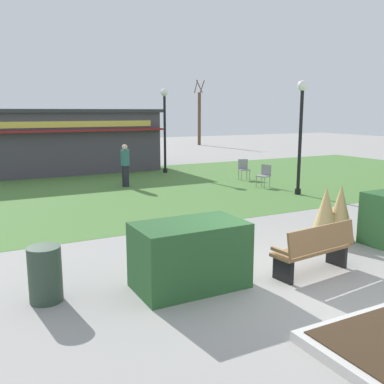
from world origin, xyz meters
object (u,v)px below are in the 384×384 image
lamppost_far (165,120)px  cafe_chair_center (244,168)px  lamppost_mid (301,124)px  food_kiosk (46,140)px  parked_car_center_slot (41,146)px  trash_bin (45,274)px  park_bench (315,249)px  tree_left_bg (199,117)px  cafe_chair_east (265,174)px  person_strolling (125,165)px

lamppost_far → cafe_chair_center: size_ratio=4.52×
lamppost_mid → lamppost_far: same height
food_kiosk → parked_car_center_slot: size_ratio=2.47×
trash_bin → lamppost_mid: bearing=27.7°
park_bench → food_kiosk: (-1.91, 16.76, 1.06)m
food_kiosk → tree_left_bg: tree_left_bg is taller
cafe_chair_east → trash_bin: bearing=-144.2°
food_kiosk → tree_left_bg: (15.00, 11.46, 0.92)m
park_bench → cafe_chair_east: size_ratio=1.96×
person_strolling → food_kiosk: bearing=143.4°
lamppost_far → cafe_chair_center: lamppost_far is taller
lamppost_mid → cafe_chair_center: size_ratio=4.52×
trash_bin → food_kiosk: (2.67, 15.65, 1.10)m
cafe_chair_center → person_strolling: person_strolling is taller
cafe_chair_east → person_strolling: (-4.85, 2.65, 0.33)m
lamppost_mid → person_strolling: bearing=138.2°
person_strolling → tree_left_bg: (13.03, 17.62, 1.60)m
person_strolling → tree_left_bg: bearing=89.1°
park_bench → cafe_chair_east: 9.34m
food_kiosk → parked_car_center_slot: (1.01, 8.37, -0.90)m
cafe_chair_east → person_strolling: 5.53m
trash_bin → cafe_chair_east: 11.70m
lamppost_mid → lamppost_far: (-1.93, 7.39, 0.00)m
lamppost_mid → food_kiosk: size_ratio=0.38×
trash_bin → person_strolling: person_strolling is taller
lamppost_mid → food_kiosk: (-6.96, 10.61, -1.00)m
tree_left_bg → park_bench: bearing=-114.9°
lamppost_mid → person_strolling: 6.89m
lamppost_far → person_strolling: (-3.06, -2.94, -1.68)m
food_kiosk → park_bench: bearing=-83.5°
person_strolling → parked_car_center_slot: bearing=129.4°
food_kiosk → parked_car_center_slot: bearing=83.2°
trash_bin → parked_car_center_slot: bearing=81.3°
trash_bin → lamppost_far: bearing=58.2°
park_bench → lamppost_far: bearing=77.0°
cafe_chair_east → cafe_chair_center: same height
lamppost_far → parked_car_center_slot: bearing=109.2°
trash_bin → tree_left_bg: bearing=56.9°
lamppost_far → cafe_chair_east: bearing=-72.3°
tree_left_bg → trash_bin: bearing=-123.1°
lamppost_far → parked_car_center_slot: 12.41m
food_kiosk → lamppost_far: bearing=-32.6°
lamppost_mid → cafe_chair_center: (0.22, 3.78, -2.01)m
park_bench → cafe_chair_east: bearing=58.4°
cafe_chair_east → lamppost_mid: bearing=-85.5°
lamppost_mid → lamppost_far: size_ratio=1.00×
park_bench → food_kiosk: bearing=96.5°
lamppost_far → cafe_chair_east: lamppost_far is taller
tree_left_bg → cafe_chair_east: bearing=-112.0°
trash_bin → parked_car_center_slot: 24.31m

